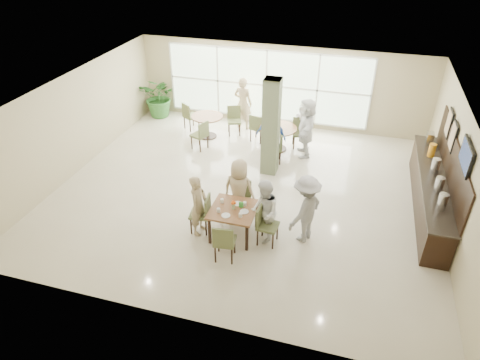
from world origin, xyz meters
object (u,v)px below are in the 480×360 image
(main_table, at_px, (234,212))
(teen_standing, at_px, (306,209))
(teen_right, at_px, (264,212))
(adult_b, at_px, (306,127))
(potted_plant, at_px, (160,97))
(round_table_left, at_px, (207,121))
(teen_far, at_px, (239,190))
(teen_left, at_px, (198,205))
(buffet_counter, at_px, (431,190))
(adult_standing, at_px, (243,103))
(adult_a, at_px, (271,136))
(round_table_right, at_px, (278,132))

(main_table, relative_size, teen_standing, 0.62)
(teen_right, bearing_deg, adult_b, 156.33)
(potted_plant, bearing_deg, round_table_left, -26.95)
(potted_plant, xyz_separation_m, teen_far, (4.50, -5.18, 0.06))
(teen_right, bearing_deg, teen_far, -149.38)
(teen_left, bearing_deg, adult_b, -15.83)
(teen_left, height_order, teen_far, teen_far)
(round_table_left, xyz_separation_m, buffet_counter, (6.80, -2.35, -0.01))
(teen_right, xyz_separation_m, adult_standing, (-2.10, 5.68, 0.14))
(teen_left, xyz_separation_m, adult_b, (1.78, 4.50, 0.16))
(teen_left, relative_size, adult_a, 0.93)
(buffet_counter, bearing_deg, teen_right, -148.16)
(teen_far, bearing_deg, teen_standing, 173.94)
(adult_b, bearing_deg, teen_standing, -4.01)
(round_table_left, xyz_separation_m, round_table_right, (2.44, -0.24, 0.03))
(teen_far, distance_m, teen_standing, 1.69)
(round_table_right, bearing_deg, teen_left, -101.10)
(teen_standing, bearing_deg, potted_plant, -106.58)
(round_table_right, height_order, potted_plant, potted_plant)
(teen_far, relative_size, adult_a, 1.00)
(main_table, distance_m, teen_standing, 1.63)
(round_table_right, bearing_deg, teen_standing, -70.34)
(adult_b, height_order, adult_standing, adult_b)
(round_table_left, height_order, teen_standing, teen_standing)
(potted_plant, height_order, teen_right, teen_right)
(teen_standing, height_order, adult_standing, adult_standing)
(adult_b, bearing_deg, round_table_right, -109.84)
(teen_left, bearing_deg, adult_a, -6.75)
(teen_far, distance_m, adult_standing, 5.22)
(buffet_counter, xyz_separation_m, teen_right, (-3.75, -2.33, 0.22))
(teen_right, height_order, adult_a, adult_a)
(main_table, relative_size, adult_standing, 0.57)
(main_table, height_order, teen_left, teen_left)
(round_table_left, relative_size, round_table_right, 0.89)
(teen_far, xyz_separation_m, adult_a, (0.10, 3.03, 0.00))
(adult_b, distance_m, adult_standing, 2.72)
(round_table_right, distance_m, teen_standing, 4.44)
(buffet_counter, distance_m, adult_standing, 6.75)
(main_table, bearing_deg, adult_standing, 103.70)
(adult_b, bearing_deg, potted_plant, -117.61)
(main_table, distance_m, adult_a, 3.72)
(round_table_left, xyz_separation_m, potted_plant, (-2.22, 1.13, 0.19))
(teen_standing, bearing_deg, adult_standing, -125.71)
(main_table, height_order, adult_standing, adult_standing)
(round_table_right, height_order, buffet_counter, buffet_counter)
(potted_plant, distance_m, adult_b, 5.73)
(teen_right, bearing_deg, teen_standing, 86.57)
(adult_standing, bearing_deg, round_table_left, 56.21)
(adult_standing, bearing_deg, teen_right, 120.17)
(round_table_left, bearing_deg, teen_right, -56.93)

